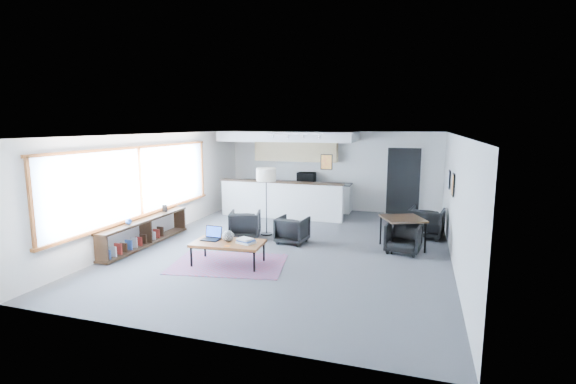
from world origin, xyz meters
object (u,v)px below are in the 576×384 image
(floor_lamp, at_px, (266,177))
(book_stack, at_px, (246,241))
(coffee_table, at_px, (228,244))
(laptop, at_px, (212,235))
(armchair_left, at_px, (245,223))
(dining_chair_far, at_px, (426,223))
(ceramic_pot, at_px, (228,236))
(armchair_right, at_px, (292,229))
(dining_table, at_px, (403,220))
(dining_chair_near, at_px, (404,239))
(microwave, at_px, (306,176))

(floor_lamp, bearing_deg, book_stack, -79.38)
(coffee_table, height_order, floor_lamp, floor_lamp)
(laptop, bearing_deg, armchair_left, 94.46)
(coffee_table, xyz_separation_m, dining_chair_far, (3.87, 3.41, -0.08))
(ceramic_pot, distance_m, armchair_right, 2.03)
(dining_table, xyz_separation_m, dining_chair_far, (0.54, 1.21, -0.31))
(book_stack, bearing_deg, armchair_left, 113.88)
(coffee_table, xyz_separation_m, dining_chair_near, (3.37, 1.89, -0.11))
(coffee_table, bearing_deg, armchair_left, 99.25)
(dining_chair_near, relative_size, dining_chair_far, 0.90)
(laptop, height_order, dining_chair_far, laptop)
(floor_lamp, bearing_deg, armchair_left, -132.78)
(laptop, height_order, dining_table, laptop)
(ceramic_pot, bearing_deg, dining_table, 33.12)
(book_stack, height_order, floor_lamp, floor_lamp)
(coffee_table, height_order, ceramic_pot, ceramic_pot)
(book_stack, height_order, armchair_left, armchair_left)
(microwave, bearing_deg, floor_lamp, -95.91)
(dining_table, xyz_separation_m, microwave, (-3.25, 3.59, 0.47))
(book_stack, height_order, dining_chair_far, dining_chair_far)
(ceramic_pot, xyz_separation_m, floor_lamp, (-0.07, 2.39, 0.92))
(dining_table, height_order, dining_chair_near, dining_table)
(armchair_right, bearing_deg, ceramic_pot, 73.09)
(armchair_right, bearing_deg, dining_chair_near, -173.52)
(coffee_table, distance_m, armchair_left, 2.03)
(coffee_table, xyz_separation_m, floor_lamp, (-0.07, 2.42, 1.07))
(book_stack, distance_m, dining_chair_far, 4.85)
(ceramic_pot, height_order, floor_lamp, floor_lamp)
(armchair_left, distance_m, microwave, 3.93)
(floor_lamp, xyz_separation_m, dining_chair_near, (3.44, -0.53, -1.19))
(dining_chair_far, distance_m, microwave, 4.54)
(book_stack, distance_m, armchair_left, 2.12)
(floor_lamp, relative_size, dining_table, 1.53)
(dining_table, relative_size, dining_chair_far, 1.61)
(armchair_right, distance_m, dining_chair_near, 2.58)
(coffee_table, distance_m, armchair_right, 2.04)
(dining_table, relative_size, dining_chair_near, 1.79)
(armchair_right, bearing_deg, coffee_table, 73.48)
(book_stack, xyz_separation_m, dining_chair_near, (2.99, 1.85, -0.20))
(laptop, relative_size, book_stack, 0.94)
(armchair_left, distance_m, dining_chair_near, 3.85)
(dining_chair_far, bearing_deg, dining_table, 75.99)
(floor_lamp, relative_size, dining_chair_far, 2.46)
(armchair_right, bearing_deg, microwave, -73.48)
(dining_chair_near, xyz_separation_m, microwave, (-3.29, 3.89, 0.81))
(dining_chair_near, distance_m, microwave, 5.16)
(armchair_left, bearing_deg, dining_chair_far, -177.75)
(laptop, relative_size, floor_lamp, 0.22)
(armchair_right, bearing_deg, floor_lamp, -25.70)
(armchair_left, height_order, armchair_right, armchair_left)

